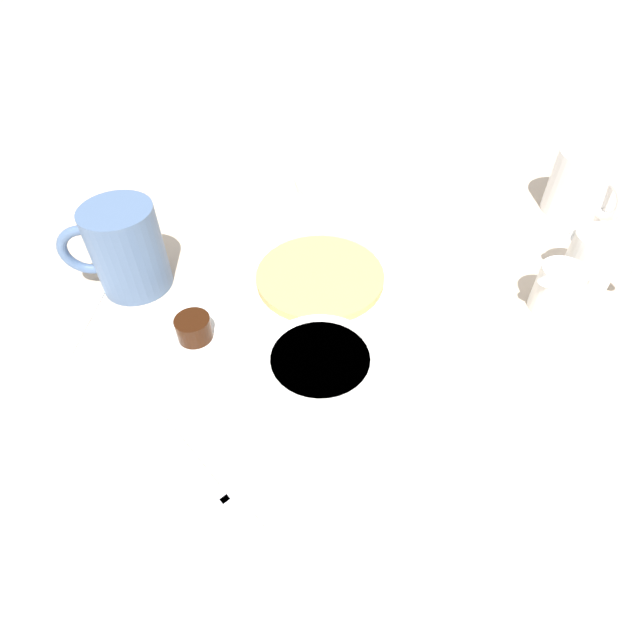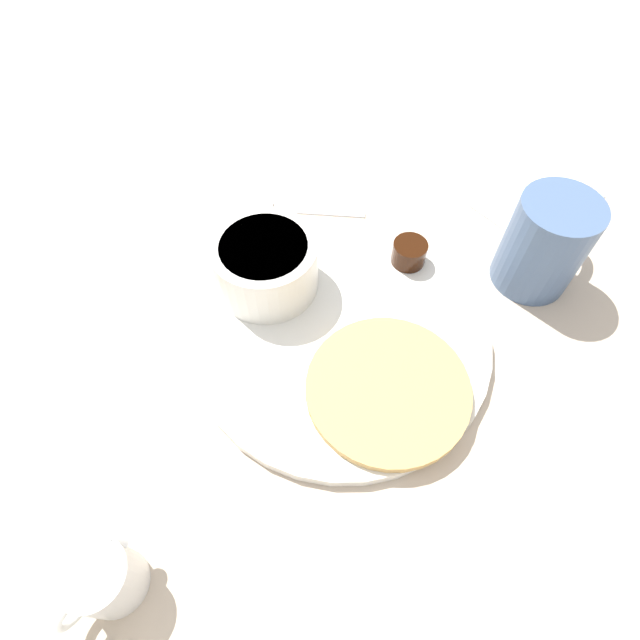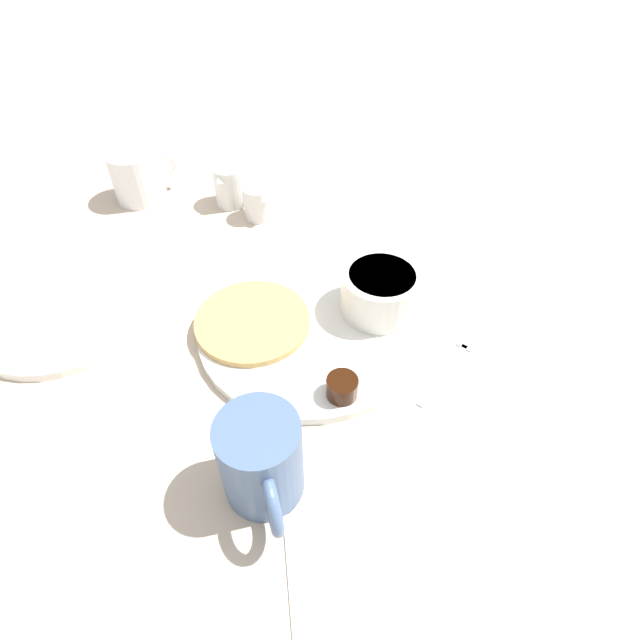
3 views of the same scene
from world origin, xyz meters
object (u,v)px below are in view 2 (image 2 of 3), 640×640
object	(u,v)px
bowl	(267,263)
coffee_mug	(546,243)
plate	(341,336)
creamer_pitcher_near	(100,576)
fork	(285,210)

from	to	relation	value
bowl	coffee_mug	world-z (taller)	coffee_mug
plate	creamer_pitcher_near	size ratio (longest dim) A/B	4.03
creamer_pitcher_near	coffee_mug	bearing A→B (deg)	-13.50
plate	coffee_mug	bearing A→B (deg)	-29.65
coffee_mug	creamer_pitcher_near	distance (m)	0.47
plate	creamer_pitcher_near	world-z (taller)	creamer_pitcher_near
creamer_pitcher_near	fork	size ratio (longest dim) A/B	0.54
creamer_pitcher_near	fork	world-z (taller)	creamer_pitcher_near
plate	bowl	bearing A→B (deg)	89.13
plate	creamer_pitcher_near	distance (m)	0.27
bowl	coffee_mug	size ratio (longest dim) A/B	0.90
bowl	creamer_pitcher_near	xyz separation A→B (m)	(-0.27, -0.09, -0.01)
plate	creamer_pitcher_near	xyz separation A→B (m)	(-0.27, 0.00, 0.02)
fork	coffee_mug	bearing A→B (deg)	-71.41
coffee_mug	plate	bearing A→B (deg)	150.35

